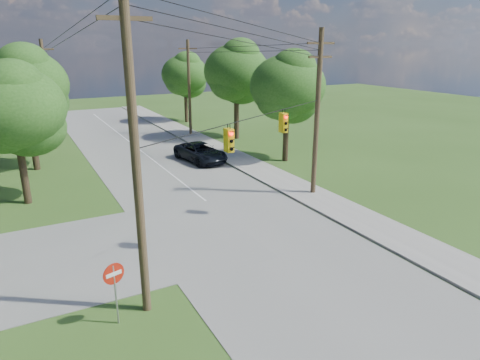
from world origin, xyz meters
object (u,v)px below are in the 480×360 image
pole_north_e (189,87)px  car_main_north (201,152)px  pole_ne (317,112)px  pole_north_w (48,94)px  pole_sw (135,148)px  do_not_enter_sign (114,280)px

pole_north_e → car_main_north: (-3.40, -10.88, -4.32)m
pole_ne → pole_north_w: (-13.90, 22.00, -0.34)m
pole_sw → pole_north_w: pole_sw is taller
pole_north_e → pole_north_w: bearing=180.0°
pole_north_w → pole_sw: bearing=-89.2°
car_main_north → do_not_enter_sign: size_ratio=2.34×
pole_north_w → pole_ne: bearing=-57.7°
pole_north_e → car_main_north: size_ratio=1.79×
pole_sw → car_main_north: pole_sw is taller
pole_sw → do_not_enter_sign: size_ratio=5.01×
pole_north_w → car_main_north: pole_north_w is taller
pole_north_e → pole_north_w: (-13.90, 0.00, 0.00)m
pole_sw → car_main_north: 21.95m
pole_north_w → car_main_north: bearing=-46.0°
do_not_enter_sign → pole_north_e: bearing=47.2°
pole_ne → pole_north_w: bearing=122.3°
pole_ne → pole_north_e: size_ratio=1.05×
pole_north_e → car_main_north: 12.19m
car_main_north → do_not_enter_sign: (-11.25, -19.08, 0.94)m
pole_sw → pole_ne: pole_sw is taller
pole_north_e → pole_ne: bearing=-90.0°
pole_sw → pole_north_e: size_ratio=1.20×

